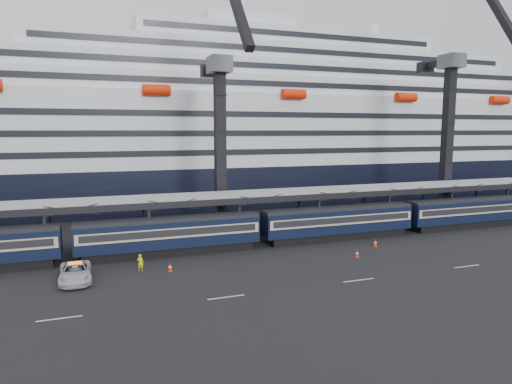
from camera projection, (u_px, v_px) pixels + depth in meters
ground at (452, 254)px, 48.10m from camera, size 260.00×260.00×0.00m
train at (362, 219)px, 55.55m from camera, size 133.05×3.00×4.05m
canopy at (376, 189)px, 60.44m from camera, size 130.00×6.25×5.53m
cruise_ship at (277, 133)px, 88.93m from camera, size 214.09×28.84×34.00m
crane_dark_near at (221, 139)px, 57.08m from camera, size 4.50×17.75×35.08m
crane_dark_mid at (450, 128)px, 67.75m from camera, size 4.50×18.24×39.64m
pickup_truck at (75, 273)px, 39.28m from camera, size 2.68×5.66×1.56m
worker at (140, 263)px, 42.10m from camera, size 0.70×0.60×1.62m
traffic_cone_b at (170, 267)px, 42.10m from camera, size 0.40×0.40×0.81m
traffic_cone_c at (375, 243)px, 51.17m from camera, size 0.42×0.42×0.85m
traffic_cone_d at (357, 253)px, 46.78m from camera, size 0.41×0.41×0.82m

